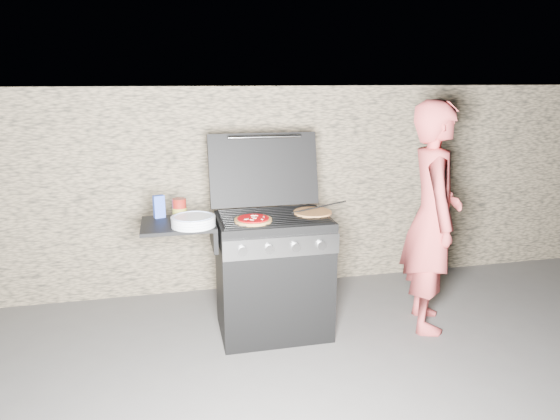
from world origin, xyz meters
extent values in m
plane|color=#4F4C49|center=(0.00, 0.00, 0.00)|extent=(50.00, 50.00, 0.00)
cube|color=tan|center=(0.00, 1.05, 0.90)|extent=(8.00, 0.35, 1.80)
cylinder|color=#D98C4B|center=(0.29, 0.00, 0.92)|extent=(0.36, 0.36, 0.01)
cylinder|color=maroon|center=(-0.66, 0.08, 0.98)|extent=(0.10, 0.10, 0.15)
cube|color=#2E4AB8|center=(-0.80, 0.16, 0.98)|extent=(0.09, 0.06, 0.16)
cylinder|color=silver|center=(-0.57, -0.11, 0.94)|extent=(0.38, 0.38, 0.07)
imported|color=#CD4847|center=(1.18, -0.14, 0.86)|extent=(0.58, 0.72, 1.72)
cylinder|color=black|center=(0.34, 0.00, 0.95)|extent=(0.41, 0.03, 0.08)
camera|label=1|loc=(-0.70, -3.37, 1.87)|focal=32.00mm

